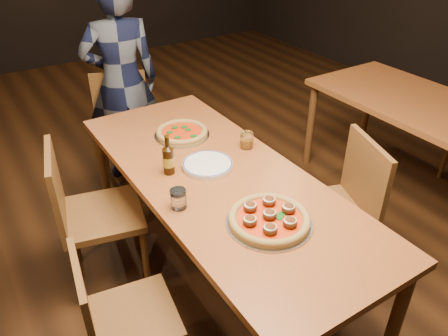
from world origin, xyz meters
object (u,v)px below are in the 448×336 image
plate_stack (208,165)px  water_glass (178,199)px  chair_main_sw (102,213)px  chair_main_e (327,211)px  chair_end (124,132)px  amber_glass (247,140)px  table_main (219,186)px  beer_bottle (168,160)px  diner (122,83)px  chair_main_nw (132,317)px  pizza_margherita (182,132)px  pizza_meatball (269,218)px

plate_stack → water_glass: bearing=-142.1°
chair_main_sw → chair_main_e: 1.27m
chair_main_sw → chair_end: 1.03m
amber_glass → plate_stack: bearing=-168.0°
chair_end → table_main: bearing=-68.2°
chair_main_sw → beer_bottle: 0.54m
chair_main_sw → diner: diner is taller
chair_main_nw → beer_bottle: (0.44, 0.47, 0.42)m
chair_main_nw → pizza_margherita: chair_main_nw is taller
table_main → chair_end: 1.32m
chair_main_sw → water_glass: chair_main_sw is taller
pizza_meatball → diner: diner is taller
water_glass → table_main: bearing=23.2°
chair_main_nw → chair_main_e: (1.20, 0.04, 0.06)m
pizza_meatball → water_glass: (-0.28, 0.32, 0.02)m
pizza_margherita → water_glass: water_glass is taller
chair_main_e → plate_stack: 0.73m
pizza_meatball → diner: 1.88m
pizza_meatball → pizza_margherita: pizza_meatball is taller
pizza_meatball → chair_main_sw: bearing=121.4°
chair_main_sw → chair_end: (0.49, 0.91, -0.02)m
chair_main_sw → beer_bottle: bearing=-112.3°
plate_stack → water_glass: 0.37m
chair_main_e → amber_glass: 0.61m
water_glass → chair_main_sw: bearing=114.0°
table_main → chair_main_e: 0.65m
plate_stack → amber_glass: 0.31m
water_glass → amber_glass: water_glass is taller
chair_main_e → pizza_margherita: chair_main_e is taller
water_glass → diner: bearing=77.8°
pizza_meatball → water_glass: 0.43m
pizza_meatball → diner: (0.05, 1.88, 0.00)m
table_main → pizza_meatball: pizza_meatball is taller
chair_main_sw → plate_stack: (0.52, -0.29, 0.30)m
chair_main_sw → chair_end: size_ratio=1.05×
table_main → chair_end: bearing=91.9°
plate_stack → amber_glass: size_ratio=2.88×
plate_stack → pizza_margherita: bearing=82.2°
beer_bottle → diner: diner is taller
chair_main_e → amber_glass: chair_main_e is taller
table_main → chair_main_sw: bearing=143.7°
water_glass → amber_glass: 0.66m
chair_main_nw → chair_main_e: 1.20m
table_main → plate_stack: 0.13m
pizza_margherita → chair_main_e: bearing=-56.5°
chair_end → amber_glass: 1.24m
plate_stack → pizza_meatball: bearing=-91.1°
table_main → pizza_meatball: size_ratio=5.20×
chair_main_nw → water_glass: bearing=-53.4°
pizza_meatball → pizza_margherita: 0.94m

